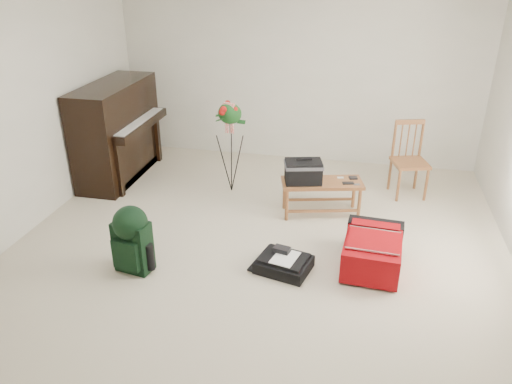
% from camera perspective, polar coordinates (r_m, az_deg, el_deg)
% --- Properties ---
extents(floor, '(5.00, 5.50, 0.01)m').
position_cam_1_polar(floor, '(5.00, -0.19, -7.43)').
color(floor, beige).
rests_on(floor, ground).
extents(wall_back, '(5.00, 0.04, 2.50)m').
position_cam_1_polar(wall_back, '(7.05, 4.79, 13.48)').
color(wall_back, silver).
rests_on(wall_back, floor).
extents(wall_left, '(0.04, 5.50, 2.50)m').
position_cam_1_polar(wall_left, '(5.53, -26.65, 7.40)').
color(wall_left, silver).
rests_on(wall_left, floor).
extents(piano, '(0.71, 1.50, 1.25)m').
position_cam_1_polar(piano, '(6.82, -15.49, 6.52)').
color(piano, black).
rests_on(piano, floor).
extents(bench, '(0.97, 0.57, 0.70)m').
position_cam_1_polar(bench, '(5.63, 6.09, 2.11)').
color(bench, brown).
rests_on(bench, floor).
extents(dining_chair, '(0.49, 0.49, 0.92)m').
position_cam_1_polar(dining_chair, '(6.37, 17.19, 3.48)').
color(dining_chair, brown).
rests_on(dining_chair, floor).
extents(red_suitcase, '(0.57, 0.81, 0.33)m').
position_cam_1_polar(red_suitcase, '(4.94, 13.17, -6.21)').
color(red_suitcase, '#9F0611').
rests_on(red_suitcase, floor).
extents(black_duffel, '(0.56, 0.49, 0.20)m').
position_cam_1_polar(black_duffel, '(4.78, 3.19, -8.11)').
color(black_duffel, black).
rests_on(black_duffel, floor).
extents(green_backpack, '(0.36, 0.34, 0.66)m').
position_cam_1_polar(green_backpack, '(4.77, -14.04, -4.92)').
color(green_backpack, black).
rests_on(green_backpack, floor).
extents(flower_stand, '(0.47, 0.47, 1.17)m').
position_cam_1_polar(flower_stand, '(6.13, -2.92, 5.04)').
color(flower_stand, black).
rests_on(flower_stand, floor).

